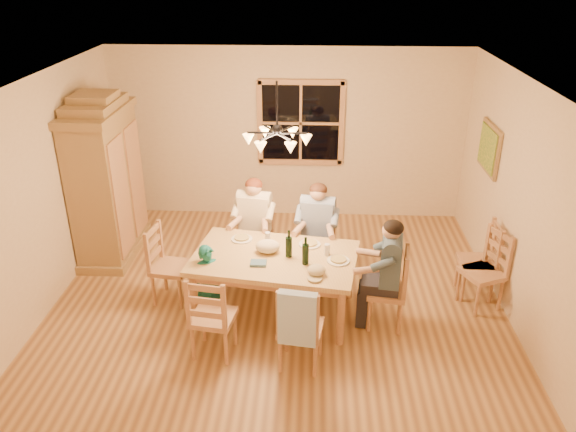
{
  "coord_description": "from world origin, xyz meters",
  "views": [
    {
      "loc": [
        0.4,
        -5.96,
        3.93
      ],
      "look_at": [
        0.12,
        0.1,
        1.07
      ],
      "focal_mm": 35.0,
      "sensor_mm": 36.0,
      "label": 1
    }
  ],
  "objects_px": {
    "chair_end_left": "(172,278)",
    "adult_woman": "(254,214)",
    "wine_bottle_b": "(305,251)",
    "child": "(209,283)",
    "chair_spare_front": "(480,284)",
    "chair_spare_back": "(475,273)",
    "dining_table": "(275,263)",
    "adult_plaid_man": "(317,220)",
    "armoire": "(107,184)",
    "wine_bottle_a": "(289,244)",
    "chandelier": "(277,138)",
    "chair_near_left": "(214,329)",
    "chair_end_right": "(386,302)",
    "chair_far_left": "(255,251)",
    "adult_slate_man": "(389,261)",
    "chair_near_right": "(301,340)",
    "chair_far_right": "(317,257)"
  },
  "relations": [
    {
      "from": "wine_bottle_a",
      "to": "chair_end_left",
      "type": "bearing_deg",
      "value": 172.13
    },
    {
      "from": "chair_far_left",
      "to": "chair_near_right",
      "type": "xyz_separation_m",
      "value": [
        0.66,
        -1.89,
        0.0
      ]
    },
    {
      "from": "adult_woman",
      "to": "adult_plaid_man",
      "type": "xyz_separation_m",
      "value": [
        0.82,
        -0.13,
        0.0
      ]
    },
    {
      "from": "chair_far_left",
      "to": "child",
      "type": "bearing_deg",
      "value": 78.45
    },
    {
      "from": "adult_woman",
      "to": "wine_bottle_b",
      "type": "bearing_deg",
      "value": 130.46
    },
    {
      "from": "adult_plaid_man",
      "to": "chair_end_left",
      "type": "bearing_deg",
      "value": 27.98
    },
    {
      "from": "armoire",
      "to": "wine_bottle_a",
      "type": "bearing_deg",
      "value": -28.43
    },
    {
      "from": "adult_slate_man",
      "to": "wine_bottle_a",
      "type": "distance_m",
      "value": 1.14
    },
    {
      "from": "chair_near_right",
      "to": "chair_end_left",
      "type": "bearing_deg",
      "value": 153.43
    },
    {
      "from": "chandelier",
      "to": "chair_end_left",
      "type": "xyz_separation_m",
      "value": [
        -1.31,
        -0.12,
        -1.77
      ]
    },
    {
      "from": "adult_plaid_man",
      "to": "chair_spare_back",
      "type": "distance_m",
      "value": 2.07
    },
    {
      "from": "chair_near_right",
      "to": "wine_bottle_a",
      "type": "height_order",
      "value": "wine_bottle_a"
    },
    {
      "from": "chair_near_right",
      "to": "chair_spare_back",
      "type": "distance_m",
      "value": 2.58
    },
    {
      "from": "chair_end_left",
      "to": "child",
      "type": "height_order",
      "value": "chair_end_left"
    },
    {
      "from": "wine_bottle_a",
      "to": "wine_bottle_b",
      "type": "relative_size",
      "value": 1.0
    },
    {
      "from": "adult_slate_man",
      "to": "child",
      "type": "relative_size",
      "value": 0.91
    },
    {
      "from": "adult_woman",
      "to": "chair_end_left",
      "type": "bearing_deg",
      "value": 46.74
    },
    {
      "from": "chandelier",
      "to": "chair_near_left",
      "type": "xyz_separation_m",
      "value": [
        -0.62,
        -1.12,
        -1.77
      ]
    },
    {
      "from": "chair_end_right",
      "to": "wine_bottle_a",
      "type": "bearing_deg",
      "value": 88.94
    },
    {
      "from": "chandelier",
      "to": "chair_near_left",
      "type": "height_order",
      "value": "chandelier"
    },
    {
      "from": "dining_table",
      "to": "chair_near_left",
      "type": "xyz_separation_m",
      "value": [
        -0.6,
        -0.8,
        -0.36
      ]
    },
    {
      "from": "child",
      "to": "chair_spare_front",
      "type": "relative_size",
      "value": 0.97
    },
    {
      "from": "chair_spare_front",
      "to": "chair_spare_back",
      "type": "xyz_separation_m",
      "value": [
        0.0,
        0.25,
        0.0
      ]
    },
    {
      "from": "chair_end_right",
      "to": "chair_end_left",
      "type": "bearing_deg",
      "value": 90.0
    },
    {
      "from": "chair_end_left",
      "to": "chair_end_right",
      "type": "xyz_separation_m",
      "value": [
        2.57,
        -0.39,
        0.0
      ]
    },
    {
      "from": "wine_bottle_b",
      "to": "chair_near_left",
      "type": "bearing_deg",
      "value": -146.2
    },
    {
      "from": "chair_near_left",
      "to": "chair_spare_back",
      "type": "height_order",
      "value": "same"
    },
    {
      "from": "chair_far_left",
      "to": "chair_spare_front",
      "type": "bearing_deg",
      "value": 174.55
    },
    {
      "from": "wine_bottle_b",
      "to": "child",
      "type": "distance_m",
      "value": 1.19
    },
    {
      "from": "chandelier",
      "to": "chair_spare_front",
      "type": "xyz_separation_m",
      "value": [
        2.45,
        -0.08,
        -1.77
      ]
    },
    {
      "from": "dining_table",
      "to": "adult_plaid_man",
      "type": "distance_m",
      "value": 0.97
    },
    {
      "from": "chandelier",
      "to": "adult_slate_man",
      "type": "distance_m",
      "value": 1.84
    },
    {
      "from": "adult_woman",
      "to": "wine_bottle_b",
      "type": "distance_m",
      "value": 1.31
    },
    {
      "from": "chair_far_left",
      "to": "adult_slate_man",
      "type": "distance_m",
      "value": 2.05
    },
    {
      "from": "chair_spare_front",
      "to": "chair_near_left",
      "type": "bearing_deg",
      "value": 84.62
    },
    {
      "from": "chair_end_left",
      "to": "adult_woman",
      "type": "xyz_separation_m",
      "value": [
        0.96,
        0.75,
        0.54
      ]
    },
    {
      "from": "chandelier",
      "to": "chair_end_right",
      "type": "distance_m",
      "value": 2.24
    },
    {
      "from": "chair_far_left",
      "to": "chair_near_right",
      "type": "distance_m",
      "value": 2.0
    },
    {
      "from": "adult_plaid_man",
      "to": "chair_near_left",
      "type": "bearing_deg",
      "value": 64.8
    },
    {
      "from": "chair_end_right",
      "to": "child",
      "type": "relative_size",
      "value": 1.03
    },
    {
      "from": "chair_far_left",
      "to": "wine_bottle_b",
      "type": "bearing_deg",
      "value": 130.46
    },
    {
      "from": "adult_slate_man",
      "to": "chair_spare_back",
      "type": "relative_size",
      "value": 0.88
    },
    {
      "from": "chandelier",
      "to": "chair_end_left",
      "type": "height_order",
      "value": "chandelier"
    },
    {
      "from": "chair_end_left",
      "to": "wine_bottle_a",
      "type": "distance_m",
      "value": 1.59
    },
    {
      "from": "adult_plaid_man",
      "to": "adult_woman",
      "type": "bearing_deg",
      "value": -0.0
    },
    {
      "from": "armoire",
      "to": "child",
      "type": "relative_size",
      "value": 2.4
    },
    {
      "from": "chair_near_right",
      "to": "child",
      "type": "bearing_deg",
      "value": 153.46
    },
    {
      "from": "chair_far_left",
      "to": "chair_spare_back",
      "type": "height_order",
      "value": "same"
    },
    {
      "from": "chair_far_right",
      "to": "chair_spare_back",
      "type": "bearing_deg",
      "value": 179.25
    },
    {
      "from": "dining_table",
      "to": "chair_end_right",
      "type": "bearing_deg",
      "value": -8.69
    }
  ]
}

